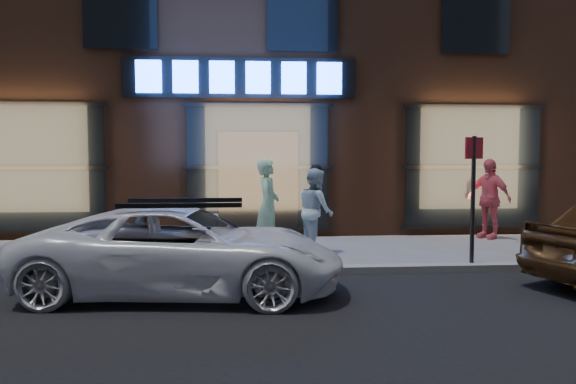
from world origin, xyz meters
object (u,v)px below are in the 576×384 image
(man_bowtie, at_px, (268,205))
(passerby, at_px, (489,199))
(man_cap, at_px, (316,210))
(white_suv, at_px, (183,250))
(sign_post, at_px, (473,189))

(man_bowtie, bearing_deg, passerby, -65.56)
(man_cap, bearing_deg, white_suv, 133.33)
(man_cap, height_order, white_suv, man_cap)
(sign_post, bearing_deg, man_bowtie, 128.70)
(man_cap, distance_m, white_suv, 3.83)
(man_cap, xyz_separation_m, white_suv, (-2.22, -3.11, -0.22))
(white_suv, bearing_deg, sign_post, -69.10)
(man_bowtie, distance_m, white_suv, 3.57)
(white_suv, relative_size, sign_post, 1.97)
(man_bowtie, relative_size, sign_post, 0.82)
(white_suv, xyz_separation_m, sign_post, (4.56, 1.23, 0.73))
(man_bowtie, relative_size, passerby, 1.01)
(white_suv, bearing_deg, man_bowtie, -15.66)
(man_bowtie, bearing_deg, white_suv, 169.02)
(passerby, distance_m, white_suv, 7.81)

